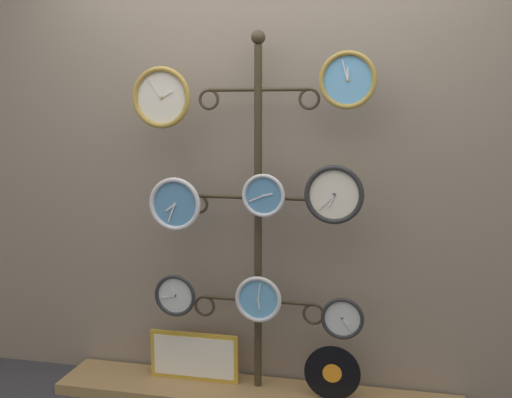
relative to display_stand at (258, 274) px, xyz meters
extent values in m
cube|color=gray|center=(0.00, 0.16, 0.71)|extent=(4.40, 0.04, 2.80)
cube|color=#9E7A4C|center=(0.00, -0.06, -0.66)|extent=(2.20, 0.36, 0.06)
cylinder|color=#382D1E|center=(0.00, 0.00, -0.68)|extent=(0.39, 0.39, 0.02)
cylinder|color=#382D1E|center=(0.00, 0.00, 0.27)|extent=(0.04, 0.04, 1.87)
sphere|color=#382D1E|center=(0.00, 0.00, 1.24)|extent=(0.07, 0.07, 0.07)
cylinder|color=#382D1E|center=(-0.13, 0.00, 0.98)|extent=(0.26, 0.02, 0.02)
torus|color=#382D1E|center=(-0.26, 0.00, 0.93)|extent=(0.11, 0.02, 0.11)
cylinder|color=#382D1E|center=(0.13, 0.00, 0.98)|extent=(0.26, 0.02, 0.02)
torus|color=#382D1E|center=(0.26, 0.00, 0.93)|extent=(0.11, 0.02, 0.11)
cylinder|color=#382D1E|center=(-0.16, 0.00, 0.42)|extent=(0.33, 0.02, 0.02)
torus|color=#382D1E|center=(-0.33, 0.00, 0.37)|extent=(0.11, 0.02, 0.11)
cylinder|color=#382D1E|center=(0.16, 0.00, 0.42)|extent=(0.33, 0.02, 0.02)
torus|color=#382D1E|center=(0.33, 0.00, 0.37)|extent=(0.11, 0.02, 0.11)
cylinder|color=#382D1E|center=(-0.15, 0.00, -0.15)|extent=(0.30, 0.02, 0.02)
torus|color=#382D1E|center=(-0.30, 0.00, -0.20)|extent=(0.12, 0.02, 0.12)
cylinder|color=#382D1E|center=(0.15, 0.00, -0.15)|extent=(0.30, 0.02, 0.02)
torus|color=#382D1E|center=(0.30, 0.00, -0.20)|extent=(0.12, 0.02, 0.12)
cylinder|color=silver|center=(-0.48, -0.10, 0.94)|extent=(0.29, 0.02, 0.29)
torus|color=#A58438|center=(-0.48, -0.12, 0.94)|extent=(0.32, 0.03, 0.32)
cylinder|color=#A58438|center=(-0.48, -0.12, 0.94)|extent=(0.02, 0.01, 0.02)
cube|color=silver|center=(-0.45, -0.12, 0.95)|extent=(0.07, 0.00, 0.04)
cube|color=silver|center=(-0.52, -0.12, 0.98)|extent=(0.07, 0.00, 0.10)
cylinder|color=#60A8DB|center=(0.46, -0.07, 1.01)|extent=(0.26, 0.02, 0.26)
torus|color=#A58438|center=(0.46, -0.09, 1.01)|extent=(0.28, 0.03, 0.28)
cylinder|color=#A58438|center=(0.46, -0.09, 1.01)|extent=(0.02, 0.01, 0.02)
cube|color=silver|center=(0.46, -0.09, 1.04)|extent=(0.01, 0.00, 0.06)
cube|color=silver|center=(0.45, -0.09, 1.06)|extent=(0.04, 0.00, 0.10)
cylinder|color=#4C84B2|center=(-0.42, -0.10, 0.38)|extent=(0.26, 0.02, 0.26)
torus|color=silver|center=(-0.42, -0.11, 0.38)|extent=(0.28, 0.03, 0.28)
cylinder|color=silver|center=(-0.42, -0.11, 0.38)|extent=(0.02, 0.01, 0.02)
cube|color=silver|center=(-0.45, -0.11, 0.36)|extent=(0.06, 0.00, 0.04)
cube|color=silver|center=(-0.44, -0.12, 0.34)|extent=(0.04, 0.00, 0.10)
cylinder|color=#4C84B2|center=(0.05, -0.08, 0.44)|extent=(0.20, 0.02, 0.20)
torus|color=silver|center=(0.05, -0.09, 0.44)|extent=(0.22, 0.02, 0.22)
cylinder|color=silver|center=(0.05, -0.09, 0.44)|extent=(0.01, 0.01, 0.01)
cube|color=silver|center=(0.07, -0.09, 0.45)|extent=(0.05, 0.00, 0.02)
cube|color=silver|center=(0.01, -0.10, 0.42)|extent=(0.08, 0.00, 0.04)
cylinder|color=silver|center=(0.41, -0.09, 0.46)|extent=(0.27, 0.02, 0.27)
torus|color=#262628|center=(0.41, -0.11, 0.46)|extent=(0.30, 0.03, 0.30)
cylinder|color=#262628|center=(0.41, -0.11, 0.46)|extent=(0.02, 0.01, 0.02)
cube|color=silver|center=(0.39, -0.11, 0.43)|extent=(0.03, 0.00, 0.06)
cube|color=silver|center=(0.37, -0.11, 0.42)|extent=(0.08, 0.00, 0.08)
cylinder|color=silver|center=(-0.43, -0.11, -0.11)|extent=(0.21, 0.02, 0.21)
torus|color=#262628|center=(-0.43, -0.12, -0.11)|extent=(0.23, 0.02, 0.23)
cylinder|color=#262628|center=(-0.43, -0.12, -0.11)|extent=(0.01, 0.01, 0.01)
cube|color=silver|center=(-0.44, -0.12, -0.09)|extent=(0.02, 0.00, 0.05)
cube|color=silver|center=(-0.47, -0.12, -0.12)|extent=(0.08, 0.00, 0.02)
cylinder|color=#60A8DB|center=(0.03, -0.10, -0.10)|extent=(0.22, 0.02, 0.22)
torus|color=silver|center=(0.03, -0.11, -0.10)|extent=(0.25, 0.02, 0.25)
cylinder|color=silver|center=(0.03, -0.11, -0.10)|extent=(0.01, 0.01, 0.01)
cube|color=silver|center=(0.03, -0.11, -0.13)|extent=(0.02, 0.00, 0.05)
cube|color=silver|center=(0.03, -0.11, -0.06)|extent=(0.02, 0.00, 0.09)
cylinder|color=silver|center=(0.46, -0.09, -0.18)|extent=(0.20, 0.02, 0.20)
torus|color=#262628|center=(0.46, -0.10, -0.18)|extent=(0.22, 0.02, 0.22)
cylinder|color=#262628|center=(0.46, -0.10, -0.18)|extent=(0.01, 0.01, 0.01)
cube|color=silver|center=(0.48, -0.10, -0.19)|extent=(0.04, 0.00, 0.04)
cube|color=silver|center=(0.49, -0.11, -0.21)|extent=(0.06, 0.00, 0.06)
cylinder|color=black|center=(0.41, -0.08, -0.48)|extent=(0.29, 0.01, 0.29)
cylinder|color=orange|center=(0.41, -0.08, -0.48)|extent=(0.10, 0.00, 0.10)
cube|color=gold|center=(-0.36, -0.01, -0.49)|extent=(0.51, 0.02, 0.27)
cube|color=white|center=(-0.36, -0.02, -0.49)|extent=(0.46, 0.00, 0.23)
camera|label=1|loc=(0.68, -3.04, 0.86)|focal=42.00mm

